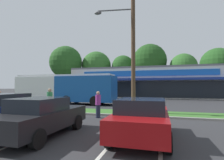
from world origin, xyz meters
TOP-DOWN VIEW (x-y plane):
  - grass_median at (0.00, 14.00)m, footprint 56.00×2.20m
  - curb_lip at (0.00, 12.78)m, footprint 56.00×0.24m
  - parking_stripe_3 at (3.85, 6.57)m, footprint 0.12×4.80m
  - parking_stripe_4 at (5.48, 6.44)m, footprint 0.12×4.80m
  - storefront_building at (3.10, 36.68)m, footprint 26.66×14.71m
  - tree_far_left at (-18.39, 42.17)m, footprint 8.39×8.39m
  - tree_left at (-11.29, 45.90)m, footprint 7.88×7.88m
  - tree_mid_left at (-3.94, 45.91)m, footprint 5.79×5.79m
  - tree_mid at (2.93, 45.29)m, footprint 8.14×8.14m
  - tree_mid_right at (10.44, 43.66)m, footprint 6.01×6.01m
  - tree_right at (17.82, 45.56)m, footprint 7.48×7.48m
  - utility_pole at (3.48, 13.93)m, footprint 3.09×2.40m
  - city_bus at (-4.92, 19.11)m, footprint 11.60×2.70m
  - bus_stop_bench at (-5.94, 11.95)m, footprint 1.60×0.45m
  - car_1 at (-2.05, 8.28)m, footprint 2.01×4.31m
  - car_2 at (4.80, 8.14)m, footprint 2.02×4.13m
  - car_4 at (0.93, 7.47)m, footprint 1.92×4.36m
  - car_5 at (-5.47, 25.00)m, footprint 4.57×1.97m
  - pedestrian_by_pole at (-1.78, 11.81)m, footprint 0.37×0.37m
  - pedestrian_mid at (1.71, 11.84)m, footprint 0.33×0.33m

SIDE VIEW (x-z plane):
  - parking_stripe_3 at x=3.85m, z-range 0.00..0.01m
  - parking_stripe_4 at x=5.48m, z-range 0.00..0.01m
  - grass_median at x=0.00m, z-range 0.00..0.12m
  - curb_lip at x=0.00m, z-range 0.00..0.12m
  - bus_stop_bench at x=-5.94m, z-range 0.03..0.98m
  - car_5 at x=-5.47m, z-range 0.02..1.51m
  - car_2 at x=4.80m, z-range 0.02..1.53m
  - car_4 at x=0.93m, z-range 0.02..1.53m
  - car_1 at x=-2.05m, z-range 0.01..1.61m
  - pedestrian_mid at x=1.71m, z-range 0.00..1.66m
  - pedestrian_by_pole at x=-1.78m, z-range 0.00..1.83m
  - city_bus at x=-4.92m, z-range 0.14..3.39m
  - storefront_building at x=3.10m, z-range 0.00..5.29m
  - utility_pole at x=3.48m, z-range 0.35..10.88m
  - tree_mid_right at x=10.44m, z-range 1.66..11.01m
  - tree_right at x=17.82m, z-range 1.54..12.11m
  - tree_mid_left at x=-3.94m, z-range 2.08..12.09m
  - tree_left at x=-11.29m, z-range 1.75..13.13m
  - tree_mid at x=2.93m, z-range 2.10..14.46m
  - tree_far_left at x=-18.39m, z-range 2.04..14.53m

